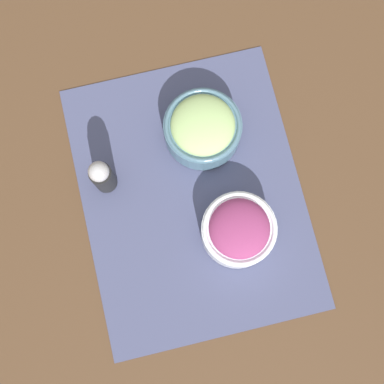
{
  "coord_description": "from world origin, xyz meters",
  "views": [
    {
      "loc": [
        -0.16,
        0.04,
        0.87
      ],
      "look_at": [
        0.0,
        0.0,
        0.03
      ],
      "focal_mm": 50.0,
      "sensor_mm": 36.0,
      "label": 1
    }
  ],
  "objects": [
    {
      "name": "placemat",
      "position": [
        0.0,
        0.0,
        0.0
      ],
      "size": [
        0.46,
        0.36,
        0.0
      ],
      "color": "#474C70",
      "rests_on": "ground_plane"
    },
    {
      "name": "cucumber_bowl",
      "position": [
        0.1,
        -0.04,
        0.04
      ],
      "size": [
        0.13,
        0.13,
        0.07
      ],
      "color": "slate",
      "rests_on": "placemat"
    },
    {
      "name": "ground_plane",
      "position": [
        0.0,
        0.0,
        0.0
      ],
      "size": [
        3.0,
        3.0,
        0.0
      ],
      "primitive_type": "plane",
      "color": "#513823"
    },
    {
      "name": "pepper_shaker",
      "position": [
        0.05,
        0.13,
        0.05
      ],
      "size": [
        0.04,
        0.04,
        0.09
      ],
      "color": "black",
      "rests_on": "placemat"
    },
    {
      "name": "onion_bowl",
      "position": [
        -0.08,
        -0.06,
        0.04
      ],
      "size": [
        0.12,
        0.12,
        0.07
      ],
      "color": "silver",
      "rests_on": "placemat"
    }
  ]
}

